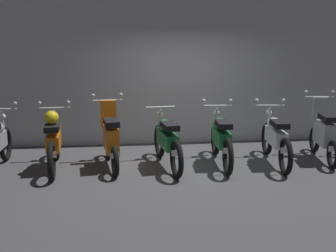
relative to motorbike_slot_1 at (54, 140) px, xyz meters
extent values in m
plane|color=#424244|center=(2.52, -0.30, -0.53)|extent=(80.00, 80.00, 0.00)
cube|color=#ADADB2|center=(2.52, 1.82, 1.04)|extent=(16.00, 0.30, 3.14)
torus|color=black|center=(-1.00, 0.62, -0.20)|extent=(0.09, 0.65, 0.65)
cylinder|color=#B7BABF|center=(-1.00, 0.52, 0.49)|extent=(0.56, 0.04, 0.04)
sphere|color=#B7BABF|center=(-0.74, 0.52, 0.59)|extent=(0.07, 0.07, 0.07)
cylinder|color=#B7BABF|center=(-1.00, 0.57, 0.12)|extent=(0.06, 0.16, 0.65)
sphere|color=silver|center=(-1.00, 0.57, 0.34)|extent=(0.12, 0.12, 0.12)
torus|color=black|center=(-0.05, 0.64, -0.20)|extent=(0.14, 0.66, 0.65)
torus|color=black|center=(0.05, -0.66, -0.20)|extent=(0.14, 0.66, 0.65)
cube|color=orange|center=(0.00, -0.01, -0.01)|extent=(0.29, 0.85, 0.28)
ellipsoid|color=orange|center=(-0.01, 0.14, 0.21)|extent=(0.30, 0.46, 0.22)
cube|color=black|center=(0.02, -0.19, 0.27)|extent=(0.28, 0.54, 0.10)
cylinder|color=#B7BABF|center=(-0.04, 0.53, 0.49)|extent=(0.56, 0.08, 0.04)
sphere|color=#B7BABF|center=(-0.30, 0.51, 0.59)|extent=(0.07, 0.07, 0.07)
sphere|color=#B7BABF|center=(0.22, 0.55, 0.59)|extent=(0.07, 0.07, 0.07)
cylinder|color=#B7BABF|center=(-0.05, 0.58, 0.12)|extent=(0.07, 0.16, 0.65)
sphere|color=silver|center=(-0.05, 0.58, 0.34)|extent=(0.12, 0.12, 0.12)
cube|color=white|center=(0.05, -0.63, -0.10)|extent=(0.16, 0.03, 0.10)
sphere|color=gold|center=(0.02, -0.19, 0.44)|extent=(0.24, 0.24, 0.24)
torus|color=black|center=(0.93, 0.54, -0.26)|extent=(0.16, 0.54, 0.53)
torus|color=black|center=(1.08, -0.60, -0.26)|extent=(0.16, 0.54, 0.53)
cube|color=orange|center=(1.01, -0.03, 0.01)|extent=(0.31, 0.76, 0.44)
cube|color=orange|center=(0.96, 0.31, 0.41)|extent=(0.29, 0.15, 0.48)
cube|color=black|center=(1.03, -0.19, 0.33)|extent=(0.30, 0.55, 0.10)
cylinder|color=#B7BABF|center=(0.95, 0.45, 0.63)|extent=(0.56, 0.11, 0.04)
sphere|color=#B7BABF|center=(0.69, 0.42, 0.73)|extent=(0.07, 0.07, 0.07)
sphere|color=#B7BABF|center=(1.20, 0.48, 0.73)|extent=(0.07, 0.07, 0.07)
cylinder|color=#B7BABF|center=(0.94, 0.50, 0.16)|extent=(0.07, 0.15, 0.85)
sphere|color=silver|center=(0.94, 0.50, 0.48)|extent=(0.12, 0.12, 0.12)
cube|color=white|center=(1.08, -0.58, -0.16)|extent=(0.16, 0.03, 0.10)
torus|color=black|center=(1.93, 0.52, -0.20)|extent=(0.17, 0.66, 0.65)
torus|color=black|center=(2.09, -0.77, -0.20)|extent=(0.17, 0.66, 0.65)
cube|color=#197238|center=(2.01, -0.13, -0.01)|extent=(0.32, 0.85, 0.28)
ellipsoid|color=#197238|center=(1.99, 0.03, 0.21)|extent=(0.31, 0.47, 0.22)
cube|color=black|center=(2.04, -0.31, 0.27)|extent=(0.30, 0.55, 0.10)
cylinder|color=#B7BABF|center=(1.94, 0.41, 0.49)|extent=(0.56, 0.11, 0.04)
cylinder|color=#B7BABF|center=(1.94, 0.46, 0.12)|extent=(0.08, 0.17, 0.65)
sphere|color=silver|center=(1.94, 0.46, 0.34)|extent=(0.12, 0.12, 0.12)
cube|color=white|center=(2.09, -0.75, -0.10)|extent=(0.16, 0.03, 0.10)
torus|color=black|center=(3.06, 0.57, -0.20)|extent=(0.13, 0.65, 0.65)
torus|color=black|center=(2.98, -0.73, -0.20)|extent=(0.13, 0.65, 0.65)
cube|color=#197238|center=(3.02, -0.08, -0.01)|extent=(0.27, 0.84, 0.28)
ellipsoid|color=#197238|center=(3.03, 0.08, 0.21)|extent=(0.29, 0.46, 0.22)
cube|color=black|center=(3.01, -0.26, 0.27)|extent=(0.27, 0.53, 0.10)
cylinder|color=#B7BABF|center=(3.05, 0.46, 0.49)|extent=(0.56, 0.07, 0.04)
sphere|color=#B7BABF|center=(2.79, 0.48, 0.59)|extent=(0.07, 0.07, 0.07)
sphere|color=#B7BABF|center=(3.31, 0.45, 0.59)|extent=(0.07, 0.07, 0.07)
cylinder|color=#B7BABF|center=(3.06, 0.52, 0.12)|extent=(0.07, 0.16, 0.65)
sphere|color=silver|center=(3.06, 0.52, 0.34)|extent=(0.12, 0.12, 0.12)
cube|color=white|center=(2.98, -0.70, -0.10)|extent=(0.16, 0.02, 0.10)
torus|color=black|center=(4.09, 0.48, -0.20)|extent=(0.16, 0.66, 0.65)
torus|color=black|center=(3.96, -0.82, -0.20)|extent=(0.16, 0.66, 0.65)
cube|color=silver|center=(4.02, -0.17, -0.01)|extent=(0.31, 0.85, 0.28)
ellipsoid|color=silver|center=(4.04, -0.02, 0.21)|extent=(0.30, 0.46, 0.22)
cube|color=black|center=(4.01, -0.35, 0.27)|extent=(0.29, 0.54, 0.10)
cylinder|color=#B7BABF|center=(4.08, 0.37, 0.49)|extent=(0.56, 0.09, 0.04)
sphere|color=#B7BABF|center=(3.82, 0.40, 0.59)|extent=(0.07, 0.07, 0.07)
sphere|color=#B7BABF|center=(4.34, 0.34, 0.59)|extent=(0.07, 0.07, 0.07)
cylinder|color=#B7BABF|center=(4.09, 0.42, 0.12)|extent=(0.07, 0.16, 0.65)
sphere|color=silver|center=(4.09, 0.42, 0.34)|extent=(0.12, 0.12, 0.12)
cube|color=white|center=(3.96, -0.79, -0.10)|extent=(0.16, 0.03, 0.10)
torus|color=black|center=(5.13, 0.54, -0.26)|extent=(0.18, 0.54, 0.53)
torus|color=black|center=(4.93, -0.59, -0.26)|extent=(0.18, 0.54, 0.53)
cube|color=#9EA0A8|center=(5.03, -0.03, 0.01)|extent=(0.34, 0.76, 0.44)
cube|color=#9EA0A8|center=(5.09, 0.31, 0.41)|extent=(0.30, 0.17, 0.48)
cube|color=black|center=(5.00, -0.19, 0.33)|extent=(0.33, 0.55, 0.10)
cylinder|color=#B7BABF|center=(5.11, 0.45, 0.63)|extent=(0.56, 0.13, 0.04)
sphere|color=#B7BABF|center=(4.86, 0.49, 0.73)|extent=(0.07, 0.07, 0.07)
sphere|color=#B7BABF|center=(5.37, 0.40, 0.73)|extent=(0.07, 0.07, 0.07)
cylinder|color=#B7BABF|center=(5.12, 0.49, 0.16)|extent=(0.08, 0.16, 0.85)
sphere|color=silver|center=(5.12, 0.49, 0.48)|extent=(0.12, 0.12, 0.12)
cube|color=white|center=(4.94, -0.57, -0.16)|extent=(0.16, 0.04, 0.10)
camera|label=1|loc=(1.21, -7.29, 1.71)|focal=44.12mm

